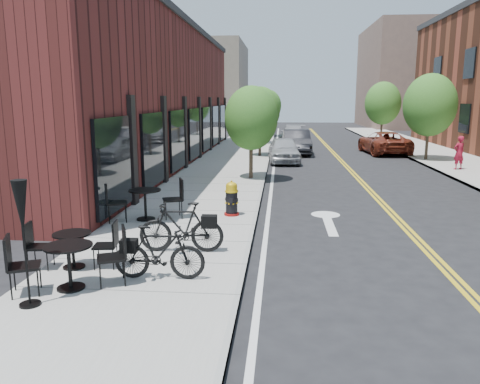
{
  "coord_description": "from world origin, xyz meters",
  "views": [
    {
      "loc": [
        0.65,
        -10.4,
        3.37
      ],
      "look_at": [
        -0.4,
        1.48,
        1.0
      ],
      "focal_mm": 35.0,
      "sensor_mm": 36.0,
      "label": 1
    }
  ],
  "objects": [
    {
      "name": "fire_hydrant",
      "position": [
        -0.73,
        2.51,
        0.59
      ],
      "size": [
        0.56,
        0.56,
        1.0
      ],
      "rotation": [
        0.0,
        0.0,
        -0.38
      ],
      "color": "maroon",
      "rests_on": "sidewalk_near"
    },
    {
      "name": "bg_building_right",
      "position": [
        16.0,
        50.0,
        6.0
      ],
      "size": [
        10.0,
        16.0,
        12.0
      ],
      "primitive_type": "cube",
      "color": "brown",
      "rests_on": "ground"
    },
    {
      "name": "parked_car_far",
      "position": [
        7.06,
        19.62,
        0.7
      ],
      "size": [
        2.74,
        5.22,
        1.4
      ],
      "primitive_type": "imported",
      "rotation": [
        0.0,
        0.0,
        3.23
      ],
      "color": "maroon",
      "rests_on": "ground"
    },
    {
      "name": "bicycle_right",
      "position": [
        -1.54,
        -2.41,
        0.63
      ],
      "size": [
        1.7,
        0.53,
        1.01
      ],
      "primitive_type": "imported",
      "rotation": [
        0.0,
        0.0,
        1.6
      ],
      "color": "black",
      "rests_on": "sidewalk_near"
    },
    {
      "name": "parked_car_c",
      "position": [
        1.6,
        26.81,
        0.67
      ],
      "size": [
        2.35,
        4.78,
        1.34
      ],
      "primitive_type": "imported",
      "rotation": [
        0.0,
        0.0,
        -0.1
      ],
      "color": "#9D9DA1",
      "rests_on": "ground"
    },
    {
      "name": "building_near",
      "position": [
        -6.5,
        14.0,
        3.5
      ],
      "size": [
        5.0,
        28.0,
        7.0
      ],
      "primitive_type": "cube",
      "color": "#441815",
      "rests_on": "ground"
    },
    {
      "name": "parked_car_a",
      "position": [
        0.8,
        14.92,
        0.68
      ],
      "size": [
        1.87,
        4.1,
        1.37
      ],
      "primitive_type": "imported",
      "rotation": [
        0.0,
        0.0,
        0.06
      ],
      "color": "#9FA2A7",
      "rests_on": "ground"
    },
    {
      "name": "ground",
      "position": [
        0.0,
        0.0,
        0.0
      ],
      "size": [
        120.0,
        120.0,
        0.0
      ],
      "primitive_type": "plane",
      "color": "black",
      "rests_on": "ground"
    },
    {
      "name": "pedestrian",
      "position": [
        8.97,
        12.28,
        0.91
      ],
      "size": [
        0.68,
        0.57,
        1.57
      ],
      "primitive_type": "imported",
      "rotation": [
        0.0,
        0.0,
        3.54
      ],
      "color": "maroon",
      "rests_on": "sidewalk_far"
    },
    {
      "name": "tree_near_a",
      "position": [
        -0.6,
        9.0,
        2.6
      ],
      "size": [
        2.2,
        2.2,
        3.81
      ],
      "color": "#382B1E",
      "rests_on": "sidewalk_near"
    },
    {
      "name": "tree_far_b",
      "position": [
        8.6,
        16.0,
        3.06
      ],
      "size": [
        2.8,
        2.8,
        4.62
      ],
      "color": "#382B1E",
      "rests_on": "sidewalk_far"
    },
    {
      "name": "sidewalk_near",
      "position": [
        -2.0,
        10.0,
        0.06
      ],
      "size": [
        4.0,
        70.0,
        0.12
      ],
      "primitive_type": "cube",
      "color": "#9E9B93",
      "rests_on": "ground"
    },
    {
      "name": "patio_umbrella",
      "position": [
        -3.33,
        -3.71,
        1.59
      ],
      "size": [
        0.33,
        0.33,
        2.04
      ],
      "color": "black",
      "rests_on": "sidewalk_near"
    },
    {
      "name": "tree_near_c",
      "position": [
        -0.6,
        25.0,
        2.53
      ],
      "size": [
        2.1,
        2.1,
        3.67
      ],
      "color": "#382B1E",
      "rests_on": "sidewalk_near"
    },
    {
      "name": "bistro_set_a",
      "position": [
        -2.98,
        -2.99,
        0.64
      ],
      "size": [
        1.94,
        1.19,
        1.03
      ],
      "rotation": [
        0.0,
        0.0,
        0.4
      ],
      "color": "black",
      "rests_on": "sidewalk_near"
    },
    {
      "name": "parked_car_b",
      "position": [
        1.6,
        19.06,
        0.75
      ],
      "size": [
        1.77,
        4.62,
        1.5
      ],
      "primitive_type": "imported",
      "rotation": [
        0.0,
        0.0,
        0.04
      ],
      "color": "black",
      "rests_on": "ground"
    },
    {
      "name": "tree_near_b",
      "position": [
        -0.6,
        17.0,
        2.71
      ],
      "size": [
        2.3,
        2.3,
        3.98
      ],
      "color": "#382B1E",
      "rests_on": "sidewalk_near"
    },
    {
      "name": "bg_building_left",
      "position": [
        -8.0,
        48.0,
        5.0
      ],
      "size": [
        8.0,
        14.0,
        10.0
      ],
      "primitive_type": "cube",
      "color": "#726656",
      "rests_on": "ground"
    },
    {
      "name": "tree_near_d",
      "position": [
        -0.6,
        33.0,
        2.79
      ],
      "size": [
        2.4,
        2.4,
        4.11
      ],
      "color": "#382B1E",
      "rests_on": "sidewalk_near"
    },
    {
      "name": "bistro_set_c",
      "position": [
        -3.03,
        1.8,
        0.67
      ],
      "size": [
        2.07,
        1.19,
        1.09
      ],
      "rotation": [
        0.0,
        0.0,
        0.36
      ],
      "color": "black",
      "rests_on": "sidewalk_near"
    },
    {
      "name": "bicycle_left",
      "position": [
        -1.47,
        -0.84,
        0.67
      ],
      "size": [
        1.86,
        0.6,
        1.1
      ],
      "primitive_type": "imported",
      "rotation": [
        0.0,
        0.0,
        -1.53
      ],
      "color": "black",
      "rests_on": "sidewalk_near"
    },
    {
      "name": "tree_far_c",
      "position": [
        8.6,
        28.0,
        3.06
      ],
      "size": [
        2.8,
        2.8,
        4.62
      ],
      "color": "#382B1E",
      "rests_on": "sidewalk_far"
    },
    {
      "name": "bistro_set_b",
      "position": [
        -3.38,
        -1.98,
        0.58
      ],
      "size": [
        1.73,
        0.83,
        0.91
      ],
      "rotation": [
        0.0,
        0.0,
        0.14
      ],
      "color": "black",
      "rests_on": "sidewalk_near"
    }
  ]
}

